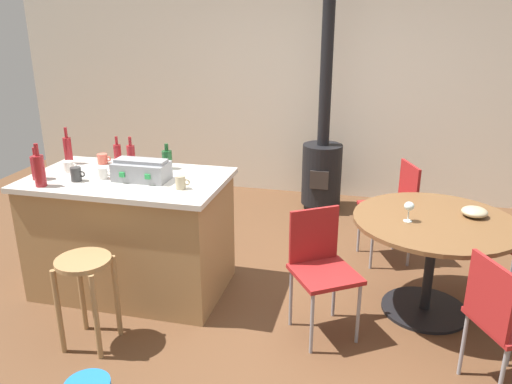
{
  "coord_description": "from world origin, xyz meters",
  "views": [
    {
      "loc": [
        0.47,
        -3.34,
        2.11
      ],
      "look_at": [
        -0.4,
        0.25,
        0.8
      ],
      "focal_mm": 35.76,
      "sensor_mm": 36.0,
      "label": 1
    }
  ],
  "objects_px": {
    "folding_chair_right": "(321,263)",
    "toolbox": "(142,170)",
    "bottle_3": "(68,150)",
    "cup_2": "(181,182)",
    "bottle_1": "(167,159)",
    "bottle_5": "(39,170)",
    "dining_table": "(433,241)",
    "cup_3": "(103,173)",
    "cup_4": "(103,159)",
    "bottle_0": "(37,167)",
    "folding_chair_near": "(504,317)",
    "wine_glass": "(409,207)",
    "folding_chair_left": "(394,203)",
    "wooden_stool": "(86,281)",
    "kitchen_island": "(132,234)",
    "cup_0": "(76,174)",
    "bottle_4": "(131,156)",
    "serving_bowl": "(475,212)",
    "wood_stove": "(322,160)",
    "cup_1": "(69,166)",
    "bottle_2": "(118,154)"
  },
  "relations": [
    {
      "from": "wooden_stool",
      "to": "folding_chair_near",
      "type": "relative_size",
      "value": 0.74
    },
    {
      "from": "bottle_1",
      "to": "serving_bowl",
      "type": "relative_size",
      "value": 1.13
    },
    {
      "from": "bottle_4",
      "to": "serving_bowl",
      "type": "xyz_separation_m",
      "value": [
        2.61,
        0.06,
        -0.26
      ]
    },
    {
      "from": "toolbox",
      "to": "bottle_1",
      "type": "distance_m",
      "value": 0.32
    },
    {
      "from": "folding_chair_near",
      "to": "wine_glass",
      "type": "bearing_deg",
      "value": 125.95
    },
    {
      "from": "bottle_2",
      "to": "cup_2",
      "type": "bearing_deg",
      "value": -30.92
    },
    {
      "from": "wine_glass",
      "to": "serving_bowl",
      "type": "bearing_deg",
      "value": 23.85
    },
    {
      "from": "bottle_3",
      "to": "serving_bowl",
      "type": "height_order",
      "value": "bottle_3"
    },
    {
      "from": "dining_table",
      "to": "cup_0",
      "type": "distance_m",
      "value": 2.63
    },
    {
      "from": "cup_2",
      "to": "folding_chair_left",
      "type": "bearing_deg",
      "value": 37.91
    },
    {
      "from": "cup_2",
      "to": "cup_4",
      "type": "xyz_separation_m",
      "value": [
        -0.86,
        0.44,
        -0.01
      ]
    },
    {
      "from": "wood_stove",
      "to": "bottle_3",
      "type": "relative_size",
      "value": 7.69
    },
    {
      "from": "kitchen_island",
      "to": "cup_3",
      "type": "distance_m",
      "value": 0.53
    },
    {
      "from": "bottle_5",
      "to": "serving_bowl",
      "type": "height_order",
      "value": "bottle_5"
    },
    {
      "from": "bottle_0",
      "to": "cup_2",
      "type": "xyz_separation_m",
      "value": [
        1.12,
        0.04,
        -0.05
      ]
    },
    {
      "from": "bottle_5",
      "to": "kitchen_island",
      "type": "bearing_deg",
      "value": 34.04
    },
    {
      "from": "folding_chair_right",
      "to": "bottle_5",
      "type": "height_order",
      "value": "bottle_5"
    },
    {
      "from": "bottle_3",
      "to": "bottle_0",
      "type": "bearing_deg",
      "value": -88.13
    },
    {
      "from": "cup_2",
      "to": "wine_glass",
      "type": "bearing_deg",
      "value": 9.25
    },
    {
      "from": "toolbox",
      "to": "bottle_3",
      "type": "height_order",
      "value": "bottle_3"
    },
    {
      "from": "wood_stove",
      "to": "wine_glass",
      "type": "bearing_deg",
      "value": -67.89
    },
    {
      "from": "folding_chair_left",
      "to": "cup_4",
      "type": "height_order",
      "value": "cup_4"
    },
    {
      "from": "bottle_0",
      "to": "bottle_5",
      "type": "bearing_deg",
      "value": -48.34
    },
    {
      "from": "folding_chair_left",
      "to": "toolbox",
      "type": "distance_m",
      "value": 2.19
    },
    {
      "from": "bottle_0",
      "to": "bottle_2",
      "type": "bearing_deg",
      "value": 48.82
    },
    {
      "from": "bottle_0",
      "to": "cup_1",
      "type": "bearing_deg",
      "value": 62.71
    },
    {
      "from": "folding_chair_near",
      "to": "folding_chair_left",
      "type": "distance_m",
      "value": 1.73
    },
    {
      "from": "kitchen_island",
      "to": "toolbox",
      "type": "xyz_separation_m",
      "value": [
        0.14,
        -0.03,
        0.54
      ]
    },
    {
      "from": "dining_table",
      "to": "bottle_5",
      "type": "bearing_deg",
      "value": -169.32
    },
    {
      "from": "folding_chair_right",
      "to": "toolbox",
      "type": "bearing_deg",
      "value": 172.06
    },
    {
      "from": "dining_table",
      "to": "bottle_0",
      "type": "bearing_deg",
      "value": -172.46
    },
    {
      "from": "wooden_stool",
      "to": "folding_chair_right",
      "type": "distance_m",
      "value": 1.55
    },
    {
      "from": "bottle_1",
      "to": "toolbox",
      "type": "bearing_deg",
      "value": -102.23
    },
    {
      "from": "kitchen_island",
      "to": "cup_2",
      "type": "xyz_separation_m",
      "value": [
        0.5,
        -0.15,
        0.51
      ]
    },
    {
      "from": "folding_chair_left",
      "to": "bottle_1",
      "type": "height_order",
      "value": "bottle_1"
    },
    {
      "from": "dining_table",
      "to": "cup_3",
      "type": "xyz_separation_m",
      "value": [
        -2.41,
        -0.26,
        0.41
      ]
    },
    {
      "from": "bottle_3",
      "to": "cup_2",
      "type": "distance_m",
      "value": 1.2
    },
    {
      "from": "toolbox",
      "to": "bottle_4",
      "type": "relative_size",
      "value": 1.59
    },
    {
      "from": "bottle_2",
      "to": "cup_0",
      "type": "height_order",
      "value": "bottle_2"
    },
    {
      "from": "bottle_2",
      "to": "cup_0",
      "type": "distance_m",
      "value": 0.45
    },
    {
      "from": "bottle_1",
      "to": "cup_0",
      "type": "bearing_deg",
      "value": -139.27
    },
    {
      "from": "folding_chair_right",
      "to": "cup_1",
      "type": "xyz_separation_m",
      "value": [
        -2.02,
        0.25,
        0.47
      ]
    },
    {
      "from": "folding_chair_near",
      "to": "wood_stove",
      "type": "height_order",
      "value": "wood_stove"
    },
    {
      "from": "wood_stove",
      "to": "cup_3",
      "type": "distance_m",
      "value": 2.64
    },
    {
      "from": "folding_chair_near",
      "to": "bottle_1",
      "type": "xyz_separation_m",
      "value": [
        -2.37,
        0.9,
        0.51
      ]
    },
    {
      "from": "folding_chair_left",
      "to": "wooden_stool",
      "type": "bearing_deg",
      "value": -137.63
    },
    {
      "from": "bottle_3",
      "to": "wine_glass",
      "type": "distance_m",
      "value": 2.71
    },
    {
      "from": "folding_chair_near",
      "to": "cup_2",
      "type": "bearing_deg",
      "value": 167.58
    },
    {
      "from": "folding_chair_right",
      "to": "wine_glass",
      "type": "relative_size",
      "value": 6.0
    },
    {
      "from": "kitchen_island",
      "to": "cup_2",
      "type": "bearing_deg",
      "value": -17.09
    }
  ]
}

